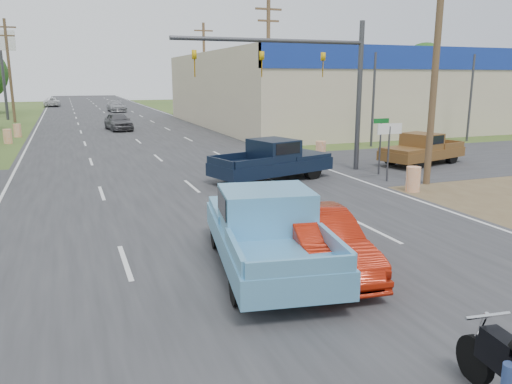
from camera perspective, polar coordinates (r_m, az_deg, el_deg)
name	(u,v)px	position (r m, az deg, el deg)	size (l,w,h in m)	color
main_road	(125,130)	(44.35, -14.71, 6.82)	(15.00, 180.00, 0.02)	#2D2D30
cross_road	(181,178)	(22.81, -8.53, 1.63)	(120.00, 10.00, 0.02)	#2D2D30
dirt_verge	(510,196)	(21.40, 27.07, -0.42)	(8.00, 18.00, 0.01)	brown
big_box_store	(433,88)	(57.15, 19.55, 11.11)	(50.00, 28.10, 6.60)	#B7A88C
utility_pole_1	(436,55)	(22.06, 19.91, 14.51)	(2.00, 0.28, 10.00)	#4C3823
utility_pole_2	(268,65)	(37.66, 1.40, 14.30)	(2.00, 0.28, 10.00)	#4C3823
utility_pole_3	(204,69)	(54.76, -5.92, 13.82)	(2.00, 0.28, 10.00)	#4C3823
utility_pole_6	(9,68)	(56.10, -26.36, 12.56)	(2.00, 0.28, 10.00)	#4C3823
tree_3	(424,67)	(94.99, 18.69, 13.36)	(8.40, 8.40, 10.40)	#422D19
tree_5	(243,70)	(104.80, -1.48, 13.75)	(7.98, 7.98, 9.88)	#422D19
barrel_0	(413,179)	(20.70, 17.51, 1.40)	(0.56, 0.56, 1.00)	orange
barrel_1	(321,150)	(27.95, 7.40, 4.76)	(0.56, 0.56, 1.00)	orange
barrel_2	(8,136)	(38.28, -26.51, 5.71)	(0.56, 0.56, 1.00)	orange
barrel_3	(17,131)	(42.21, -25.61, 6.35)	(0.56, 0.56, 1.00)	orange
pole_sign_left_far	(0,51)	(60.23, -27.18, 14.19)	(3.00, 0.35, 9.20)	#3F3F44
lane_sign	(389,138)	(22.18, 14.98, 5.97)	(1.20, 0.08, 2.52)	#3F3F44
street_name_sign	(380,140)	(23.78, 14.03, 5.75)	(0.80, 0.08, 2.61)	#3F3F44
signal_mast	(309,69)	(23.38, 6.11, 13.80)	(9.12, 0.40, 7.00)	#3F3F44
red_convertible	(318,242)	(11.70, 7.08, -5.66)	(1.51, 4.34, 1.43)	#971807
blue_pickup	(266,228)	(11.78, 1.11, -4.15)	(3.15, 6.07, 1.92)	black
navy_pickup	(274,160)	(21.91, 2.06, 3.71)	(5.83, 3.54, 1.81)	black
brown_pickup	(421,149)	(27.26, 18.34, 4.70)	(5.26, 3.19, 1.63)	black
distant_car_grey	(118,122)	(44.58, -15.45, 7.76)	(1.78, 4.43, 1.51)	#4C4C50
distant_car_silver	(116,106)	(69.10, -15.66, 9.43)	(2.09, 5.13, 1.49)	#9A9A9E
distant_car_white	(52,102)	(84.65, -22.29, 9.48)	(2.28, 4.95, 1.37)	silver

